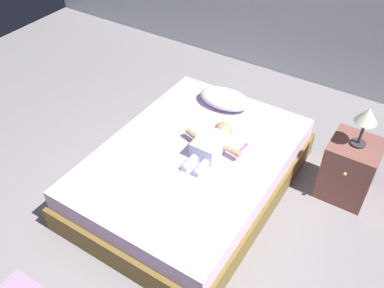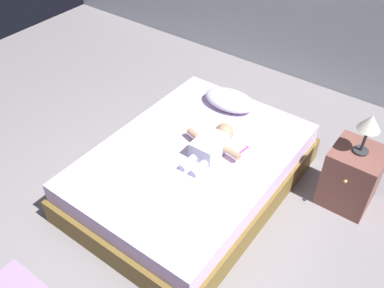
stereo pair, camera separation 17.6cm
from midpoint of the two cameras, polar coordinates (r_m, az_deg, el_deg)
name	(u,v)px [view 1 (the left image)]	position (r m, az deg, el deg)	size (l,w,h in m)	color
ground_plane	(155,240)	(3.46, -6.53, -12.99)	(8.00, 8.00, 0.00)	gray
bed	(192,171)	(3.67, -1.37, -3.75)	(1.49, 2.07, 0.42)	brown
pillow	(225,99)	(4.04, 3.24, 6.17)	(0.51, 0.32, 0.14)	silver
baby	(212,143)	(3.51, 1.33, 0.08)	(0.54, 0.62, 0.16)	silver
toothbrush	(243,148)	(3.58, 5.61, -0.53)	(0.04, 0.17, 0.02)	#B33EA5
nightstand	(349,169)	(3.80, 19.44, -3.26)	(0.41, 0.44, 0.56)	brown
lamp	(367,118)	(3.46, 21.44, 3.35)	(0.18, 0.18, 0.36)	#333338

